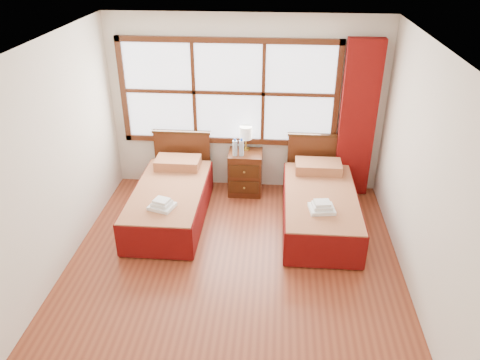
{
  "coord_description": "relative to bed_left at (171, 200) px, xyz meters",
  "views": [
    {
      "loc": [
        0.44,
        -4.26,
        3.57
      ],
      "look_at": [
        0.04,
        0.7,
        0.9
      ],
      "focal_mm": 35.0,
      "sensor_mm": 36.0,
      "label": 1
    }
  ],
  "objects": [
    {
      "name": "towels_right",
      "position": [
        2.01,
        -0.47,
        0.27
      ],
      "size": [
        0.34,
        0.31,
        0.13
      ],
      "rotation": [
        0.0,
        0.0,
        0.14
      ],
      "color": "white",
      "rests_on": "bed_right"
    },
    {
      "name": "wall_left",
      "position": [
        -1.04,
        -1.2,
        1.02
      ],
      "size": [
        0.0,
        4.5,
        4.5
      ],
      "primitive_type": "plane",
      "rotation": [
        1.57,
        0.0,
        1.57
      ],
      "color": "silver",
      "rests_on": "floor"
    },
    {
      "name": "bed_right",
      "position": [
        2.04,
        -0.0,
        0.01
      ],
      "size": [
        0.96,
        1.98,
        0.93
      ],
      "color": "#381E0B",
      "rests_on": "floor"
    },
    {
      "name": "wall_back",
      "position": [
        0.96,
        1.05,
        1.02
      ],
      "size": [
        4.0,
        0.0,
        4.0
      ],
      "primitive_type": "plane",
      "rotation": [
        1.57,
        0.0,
        0.0
      ],
      "color": "silver",
      "rests_on": "floor"
    },
    {
      "name": "ceiling",
      "position": [
        0.96,
        -1.2,
        2.32
      ],
      "size": [
        4.5,
        4.5,
        0.0
      ],
      "primitive_type": "plane",
      "rotation": [
        3.14,
        0.0,
        0.0
      ],
      "color": "white",
      "rests_on": "wall_back"
    },
    {
      "name": "curtain",
      "position": [
        2.56,
        0.91,
        0.89
      ],
      "size": [
        0.5,
        0.16,
        2.3
      ],
      "primitive_type": "cube",
      "color": "maroon",
      "rests_on": "wall_back"
    },
    {
      "name": "lamp",
      "position": [
        0.97,
        0.92,
        0.64
      ],
      "size": [
        0.19,
        0.19,
        0.37
      ],
      "color": "gold",
      "rests_on": "nightstand"
    },
    {
      "name": "bed_left",
      "position": [
        0.0,
        0.0,
        0.0
      ],
      "size": [
        0.95,
        1.97,
        0.91
      ],
      "color": "#381E0B",
      "rests_on": "floor"
    },
    {
      "name": "window",
      "position": [
        0.71,
        1.01,
        1.22
      ],
      "size": [
        3.16,
        0.06,
        1.56
      ],
      "color": "white",
      "rests_on": "wall_back"
    },
    {
      "name": "bottle_far",
      "position": [
        0.92,
        0.7,
        0.5
      ],
      "size": [
        0.07,
        0.07,
        0.27
      ],
      "color": "#A9C3D9",
      "rests_on": "nightstand"
    },
    {
      "name": "bottle_near",
      "position": [
        0.83,
        0.7,
        0.5
      ],
      "size": [
        0.07,
        0.07,
        0.26
      ],
      "color": "#A9C3D9",
      "rests_on": "nightstand"
    },
    {
      "name": "floor",
      "position": [
        0.96,
        -1.2,
        -0.28
      ],
      "size": [
        4.5,
        4.5,
        0.0
      ],
      "primitive_type": "plane",
      "color": "brown",
      "rests_on": "ground"
    },
    {
      "name": "towels_left",
      "position": [
        0.03,
        -0.56,
        0.26
      ],
      "size": [
        0.36,
        0.33,
        0.12
      ],
      "rotation": [
        0.0,
        0.0,
        -0.31
      ],
      "color": "white",
      "rests_on": "bed_left"
    },
    {
      "name": "wall_right",
      "position": [
        2.96,
        -1.2,
        1.02
      ],
      "size": [
        0.0,
        4.5,
        4.5
      ],
      "primitive_type": "plane",
      "rotation": [
        1.57,
        0.0,
        -1.57
      ],
      "color": "silver",
      "rests_on": "floor"
    },
    {
      "name": "nightstand",
      "position": [
        0.98,
        0.8,
        0.05
      ],
      "size": [
        0.49,
        0.49,
        0.66
      ],
      "color": "#49210F",
      "rests_on": "floor"
    }
  ]
}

